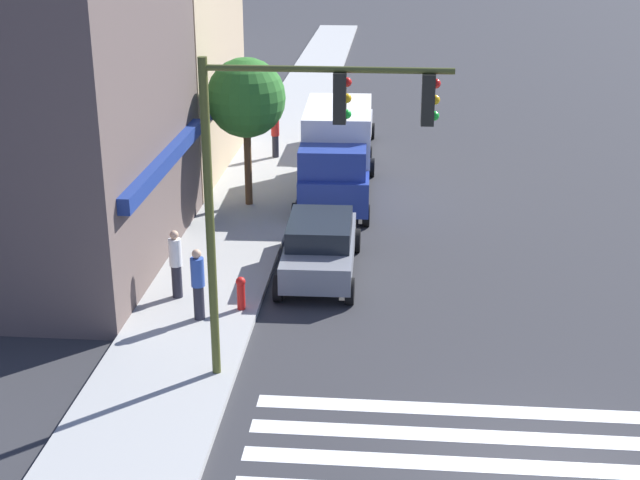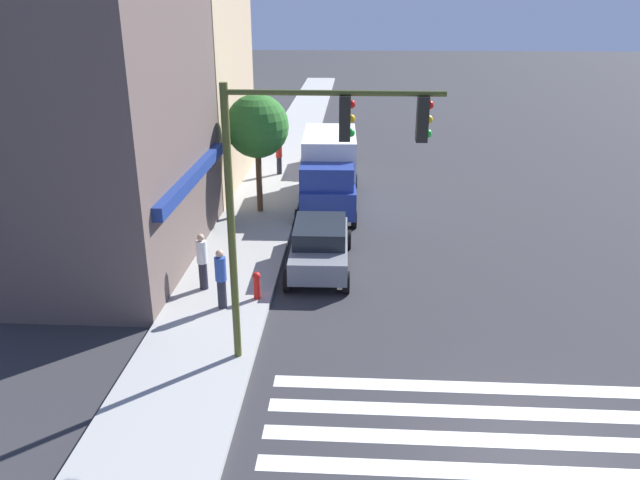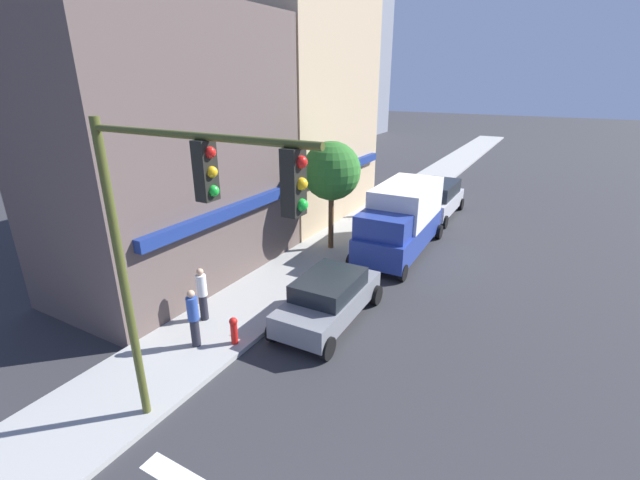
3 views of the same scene
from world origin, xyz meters
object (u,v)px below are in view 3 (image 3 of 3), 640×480
object	(u,v)px
suv_silver	(438,198)
pedestrian_red_jacket	(381,199)
sedan_grey	(329,298)
pedestrian_white_shirt	(202,293)
traffic_signal	(173,232)
fire_hydrant	(234,329)
box_truck_blue	(402,218)
street_tree	(331,171)
pedestrian_blue_shirt	(194,317)

from	to	relation	value
suv_silver	pedestrian_red_jacket	xyz separation A→B (m)	(-1.83, 2.69, 0.04)
sedan_grey	pedestrian_white_shirt	size ratio (longest dim) A/B	2.50
pedestrian_red_jacket	traffic_signal	bearing A→B (deg)	107.95
pedestrian_red_jacket	fire_hydrant	size ratio (longest dim) A/B	2.10
box_truck_blue	pedestrian_white_shirt	size ratio (longest dim) A/B	3.54
pedestrian_white_shirt	fire_hydrant	xyz separation A→B (m)	(-0.57, -1.72, -0.46)
fire_hydrant	street_tree	size ratio (longest dim) A/B	0.18
box_truck_blue	sedan_grey	bearing A→B (deg)	178.45
box_truck_blue	suv_silver	world-z (taller)	box_truck_blue
pedestrian_red_jacket	suv_silver	bearing A→B (deg)	-136.68
pedestrian_white_shirt	pedestrian_blue_shirt	distance (m)	1.45
street_tree	pedestrian_white_shirt	bearing A→B (deg)	175.29
box_truck_blue	traffic_signal	bearing A→B (deg)	178.22
sedan_grey	traffic_signal	bearing A→B (deg)	178.45
box_truck_blue	suv_silver	size ratio (longest dim) A/B	1.33
pedestrian_blue_shirt	street_tree	xyz separation A→B (m)	(8.66, 0.20, 2.58)
traffic_signal	pedestrian_red_jacket	bearing A→B (deg)	8.83
box_truck_blue	fire_hydrant	world-z (taller)	box_truck_blue
sedan_grey	fire_hydrant	size ratio (longest dim) A/B	5.26
traffic_signal	street_tree	size ratio (longest dim) A/B	1.41
traffic_signal	box_truck_blue	size ratio (longest dim) A/B	1.08
box_truck_blue	pedestrian_blue_shirt	xyz separation A→B (m)	(-10.04, 2.60, -0.51)
street_tree	suv_silver	bearing A→B (deg)	-20.17
sedan_grey	suv_silver	distance (m)	13.01
suv_silver	pedestrian_blue_shirt	distance (m)	16.49
fire_hydrant	suv_silver	bearing A→B (deg)	-6.19
pedestrian_white_shirt	street_tree	world-z (taller)	street_tree
pedestrian_red_jacket	street_tree	size ratio (longest dim) A/B	0.37
pedestrian_white_shirt	pedestrian_blue_shirt	xyz separation A→B (m)	(-1.19, -0.82, 0.00)
pedestrian_blue_shirt	fire_hydrant	xyz separation A→B (m)	(0.62, -0.90, -0.46)
sedan_grey	box_truck_blue	size ratio (longest dim) A/B	0.71
traffic_signal	sedan_grey	world-z (taller)	traffic_signal
pedestrian_blue_shirt	suv_silver	bearing A→B (deg)	137.71
suv_silver	pedestrian_white_shirt	xyz separation A→B (m)	(-15.09, 3.42, 0.04)
traffic_signal	box_truck_blue	distance (m)	12.97
suv_silver	fire_hydrant	xyz separation A→B (m)	(-15.66, 1.70, -0.42)
box_truck_blue	street_tree	bearing A→B (deg)	114.67
suv_silver	box_truck_blue	bearing A→B (deg)	179.77
fire_hydrant	street_tree	world-z (taller)	street_tree
fire_hydrant	box_truck_blue	bearing A→B (deg)	-10.23
sedan_grey	pedestrian_red_jacket	xyz separation A→B (m)	(11.19, 2.69, 0.23)
sedan_grey	pedestrian_blue_shirt	size ratio (longest dim) A/B	2.50
traffic_signal	box_truck_blue	world-z (taller)	traffic_signal
pedestrian_red_jacket	street_tree	distance (m)	6.35
sedan_grey	pedestrian_white_shirt	xyz separation A→B (m)	(-2.08, 3.42, 0.23)
suv_silver	street_tree	distance (m)	8.53
fire_hydrant	street_tree	xyz separation A→B (m)	(8.04, 1.10, 3.04)
box_truck_blue	fire_hydrant	xyz separation A→B (m)	(-9.42, 1.70, -0.97)
sedan_grey	fire_hydrant	world-z (taller)	sedan_grey
traffic_signal	suv_silver	bearing A→B (deg)	-0.15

